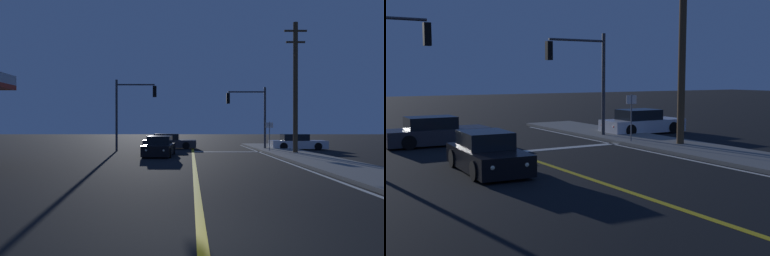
# 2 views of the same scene
# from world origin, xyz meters

# --- Properties ---
(ground_plane) EXTENTS (160.00, 160.00, 0.00)m
(ground_plane) POSITION_xyz_m (0.00, 0.00, 0.00)
(ground_plane) COLOR black
(sidewalk_right) EXTENTS (3.20, 38.33, 0.15)m
(sidewalk_right) POSITION_xyz_m (6.98, 10.65, 0.07)
(sidewalk_right) COLOR slate
(sidewalk_right) RESTS_ON ground
(lane_line_center) EXTENTS (0.20, 36.20, 0.01)m
(lane_line_center) POSITION_xyz_m (0.00, 10.65, 0.01)
(lane_line_center) COLOR gold
(lane_line_center) RESTS_ON ground
(lane_line_edge_right) EXTENTS (0.16, 36.20, 0.01)m
(lane_line_edge_right) POSITION_xyz_m (5.13, 10.65, 0.01)
(lane_line_edge_right) COLOR silver
(lane_line_edge_right) RESTS_ON ground
(stop_bar) EXTENTS (5.38, 0.50, 0.01)m
(stop_bar) POSITION_xyz_m (2.69, 19.80, 0.01)
(stop_bar) COLOR silver
(stop_bar) RESTS_ON ground
(car_following_oncoming_charcoal) EXTENTS (4.75, 1.93, 1.34)m
(car_following_oncoming_charcoal) POSITION_xyz_m (-2.10, 23.63, 0.58)
(car_following_oncoming_charcoal) COLOR #2D2D33
(car_following_oncoming_charcoal) RESTS_ON ground
(car_lead_oncoming_white) EXTENTS (4.72, 2.11, 1.34)m
(car_lead_oncoming_white) POSITION_xyz_m (9.07, 22.57, 0.58)
(car_lead_oncoming_white) COLOR silver
(car_lead_oncoming_white) RESTS_ON ground
(car_distant_tail_black) EXTENTS (2.00, 4.33, 1.34)m
(car_distant_tail_black) POSITION_xyz_m (-2.29, 16.44, 0.58)
(car_distant_tail_black) COLOR black
(car_distant_tail_black) RESTS_ON ground
(traffic_signal_near_right) EXTENTS (3.38, 0.28, 5.35)m
(traffic_signal_near_right) POSITION_xyz_m (4.95, 22.10, 3.55)
(traffic_signal_near_right) COLOR #38383D
(traffic_signal_near_right) RESTS_ON ground
(traffic_signal_far_left) EXTENTS (3.31, 0.28, 5.78)m
(traffic_signal_far_left) POSITION_xyz_m (-5.03, 20.70, 3.82)
(traffic_signal_far_left) COLOR #38383D
(traffic_signal_far_left) RESTS_ON ground
(utility_pole_right) EXTENTS (1.60, 0.33, 9.39)m
(utility_pole_right) POSITION_xyz_m (7.28, 17.46, 4.85)
(utility_pole_right) COLOR #4C3823
(utility_pole_right) RESTS_ON ground
(street_sign_corner) EXTENTS (0.56, 0.06, 2.35)m
(street_sign_corner) POSITION_xyz_m (5.88, 19.30, 1.58)
(street_sign_corner) COLOR slate
(street_sign_corner) RESTS_ON ground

